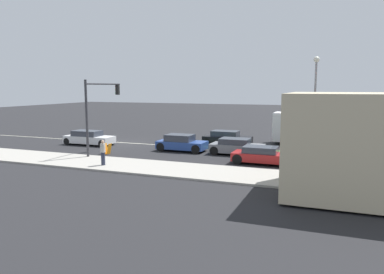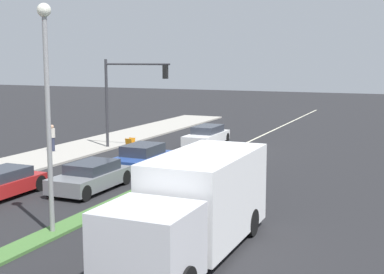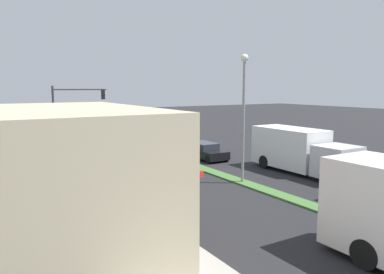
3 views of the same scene
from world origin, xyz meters
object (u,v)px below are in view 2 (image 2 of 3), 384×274
at_px(traffic_signal_main, 126,89).
at_px(suv_black, 201,176).
at_px(coupe_blue, 142,158).
at_px(van_white, 207,136).
at_px(street_lamp, 47,90).
at_px(pedestrian, 52,137).
at_px(delivery_truck, 195,205).
at_px(suv_grey, 91,177).
at_px(warning_aframe_sign, 130,145).

height_order(traffic_signal_main, suv_black, traffic_signal_main).
distance_m(coupe_blue, van_white, 9.08).
xyz_separation_m(traffic_signal_main, coupe_blue, (-3.92, 5.21, -3.25)).
distance_m(street_lamp, pedestrian, 16.29).
bearing_deg(coupe_blue, traffic_signal_main, -52.99).
bearing_deg(suv_black, traffic_signal_main, -43.18).
xyz_separation_m(traffic_signal_main, pedestrian, (3.60, 2.81, -2.92)).
relative_size(coupe_blue, van_white, 0.87).
bearing_deg(van_white, street_lamp, 96.54).
bearing_deg(delivery_truck, suv_grey, -35.71).
height_order(suv_black, coupe_blue, coupe_blue).
bearing_deg(suv_grey, suv_black, -155.20).
xyz_separation_m(street_lamp, pedestrian, (9.72, -12.51, -3.80)).
height_order(traffic_signal_main, pedestrian, traffic_signal_main).
relative_size(traffic_signal_main, coupe_blue, 1.41).
relative_size(pedestrian, coupe_blue, 0.41).
distance_m(pedestrian, coupe_blue, 7.90).
height_order(delivery_truck, suv_grey, delivery_truck).
bearing_deg(warning_aframe_sign, suv_grey, 110.01).
bearing_deg(suv_grey, pedestrian, -43.07).
relative_size(delivery_truck, coupe_blue, 1.89).
relative_size(suv_grey, coupe_blue, 1.03).
height_order(street_lamp, coupe_blue, street_lamp).
bearing_deg(suv_black, van_white, -69.37).
bearing_deg(traffic_signal_main, delivery_truck, 126.52).
distance_m(suv_black, coupe_blue, 5.11).
relative_size(warning_aframe_sign, van_white, 0.18).
distance_m(traffic_signal_main, suv_black, 11.88).
bearing_deg(pedestrian, coupe_blue, 162.35).
bearing_deg(suv_black, warning_aframe_sign, -43.35).
height_order(warning_aframe_sign, coupe_blue, coupe_blue).
distance_m(warning_aframe_sign, coupe_blue, 5.90).
height_order(suv_black, van_white, van_white).
height_order(warning_aframe_sign, delivery_truck, delivery_truck).
distance_m(warning_aframe_sign, suv_grey, 10.04).
height_order(suv_grey, van_white, van_white).
relative_size(traffic_signal_main, warning_aframe_sign, 6.69).
bearing_deg(suv_black, street_lamp, 73.67).
xyz_separation_m(warning_aframe_sign, suv_grey, (-3.43, 9.43, 0.19)).
relative_size(pedestrian, suv_black, 0.38).
height_order(delivery_truck, suv_black, delivery_truck).
relative_size(street_lamp, warning_aframe_sign, 8.80).
height_order(traffic_signal_main, street_lamp, street_lamp).
distance_m(street_lamp, warning_aframe_sign, 16.52).
xyz_separation_m(pedestrian, suv_black, (-11.92, 5.00, -0.36)).
xyz_separation_m(pedestrian, coupe_blue, (-7.52, 2.39, -0.33)).
bearing_deg(warning_aframe_sign, suv_black, 136.65).
xyz_separation_m(delivery_truck, suv_black, (2.80, -7.21, -0.85)).
bearing_deg(suv_grey, street_lamp, 111.88).
bearing_deg(suv_black, coupe_blue, -30.63).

